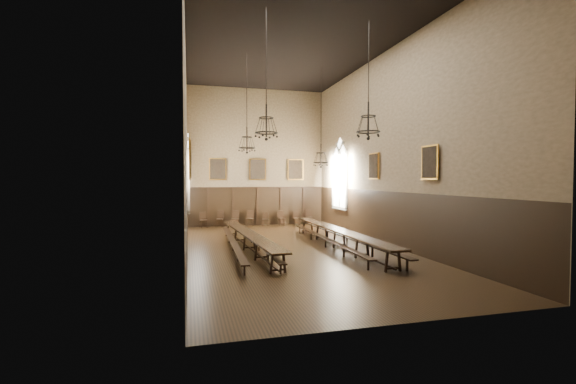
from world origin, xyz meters
name	(u,v)px	position (x,y,z in m)	size (l,w,h in m)	color
floor	(293,249)	(0.00, 0.00, -0.01)	(9.00, 18.00, 0.02)	black
ceiling	(293,41)	(0.00, 0.00, 9.01)	(9.00, 18.00, 0.02)	black
wall_back	(257,157)	(0.00, 9.01, 4.50)	(9.00, 0.02, 9.00)	#907B58
wall_front	(407,111)	(0.00, -9.01, 4.50)	(9.00, 0.02, 9.00)	#907B58
wall_left	(186,144)	(-4.51, 0.00, 4.50)	(0.02, 18.00, 9.00)	#907B58
wall_right	(387,148)	(4.51, 0.00, 4.50)	(0.02, 18.00, 9.00)	#907B58
wainscot_panelling	(293,221)	(0.00, 0.00, 1.25)	(9.00, 18.00, 2.50)	black
table_left	(249,241)	(-1.91, 0.21, 0.37)	(1.29, 9.59, 0.75)	black
table_right	(339,238)	(2.10, -0.17, 0.41)	(0.74, 10.39, 0.81)	black
bench_left_outer	(233,245)	(-2.61, 0.18, 0.27)	(0.54, 9.35, 0.42)	black
bench_left_inner	(259,245)	(-1.53, -0.05, 0.26)	(0.35, 9.07, 0.41)	black
bench_right_inner	(326,241)	(1.51, -0.01, 0.28)	(0.50, 9.65, 0.43)	black
bench_right_outer	(347,240)	(2.53, -0.06, 0.30)	(0.51, 10.49, 0.47)	black
chair_0	(203,223)	(-3.53, 8.55, 0.29)	(0.51, 0.51, 0.97)	black
chair_1	(220,222)	(-2.52, 8.60, 0.31)	(0.58, 0.58, 1.03)	black
chair_2	(235,222)	(-1.56, 8.47, 0.31)	(0.56, 0.56, 1.03)	black
chair_3	(250,221)	(-0.59, 8.56, 0.31)	(0.58, 0.58, 1.02)	black
chair_4	(265,222)	(0.44, 8.50, 0.26)	(0.48, 0.48, 0.87)	black
chair_5	(281,221)	(1.52, 8.48, 0.29)	(0.45, 0.45, 0.95)	black
chair_6	(296,220)	(2.58, 8.58, 0.27)	(0.40, 0.40, 0.90)	black
chair_7	(309,220)	(3.47, 8.61, 0.29)	(0.46, 0.46, 0.97)	black
chandelier_back_left	(247,141)	(-1.71, 2.11, 4.87)	(0.80, 0.80, 4.59)	black
chandelier_back_right	(321,156)	(2.34, 2.99, 4.30)	(0.80, 0.80, 5.22)	black
chandelier_front_left	(266,124)	(-1.78, -2.99, 4.99)	(0.80, 0.80, 4.46)	black
chandelier_front_right	(368,125)	(2.17, -2.83, 5.12)	(0.91, 0.91, 4.31)	black
portrait_back_0	(218,169)	(-2.60, 8.88, 3.70)	(1.10, 0.12, 1.40)	gold
portrait_back_1	(258,169)	(0.00, 8.88, 3.70)	(1.10, 0.12, 1.40)	gold
portrait_back_2	(296,170)	(2.60, 8.88, 3.70)	(1.10, 0.12, 1.40)	gold
portrait_left_0	(189,164)	(-4.38, 1.00, 3.70)	(0.12, 1.00, 1.30)	gold
portrait_left_1	(190,159)	(-4.38, -3.50, 3.70)	(0.12, 1.00, 1.30)	gold
portrait_right_0	(374,166)	(4.38, 1.00, 3.70)	(0.12, 1.00, 1.30)	gold
portrait_right_1	(430,162)	(4.38, -3.50, 3.70)	(0.12, 1.00, 1.30)	gold
window_right	(340,173)	(4.43, 5.50, 3.40)	(0.20, 2.20, 4.60)	white
window_left	(188,173)	(-4.43, 5.50, 3.40)	(0.20, 2.20, 4.60)	white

